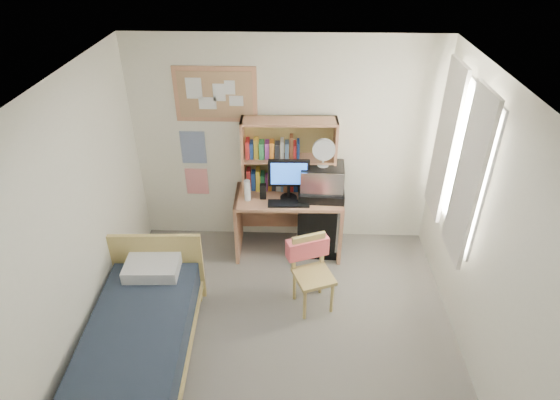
{
  "coord_description": "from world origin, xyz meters",
  "views": [
    {
      "loc": [
        0.13,
        -2.98,
        3.71
      ],
      "look_at": [
        -0.02,
        1.2,
        1.08
      ],
      "focal_mm": 30.0,
      "sensor_mm": 36.0,
      "label": 1
    }
  ],
  "objects_px": {
    "bed": "(139,347)",
    "speaker_right": "(314,192)",
    "bulletin_board": "(215,94)",
    "speaker_left": "(263,191)",
    "desk_fan": "(323,153)",
    "monitor": "(289,180)",
    "desk": "(288,223)",
    "mini_fridge": "(320,218)",
    "desk_chair": "(314,276)",
    "microwave": "(322,176)"
  },
  "relations": [
    {
      "from": "monitor",
      "to": "desk_fan",
      "type": "height_order",
      "value": "desk_fan"
    },
    {
      "from": "bed",
      "to": "desk_fan",
      "type": "relative_size",
      "value": 5.82
    },
    {
      "from": "speaker_left",
      "to": "bulletin_board",
      "type": "bearing_deg",
      "value": 142.95
    },
    {
      "from": "desk_fan",
      "to": "mini_fridge",
      "type": "bearing_deg",
      "value": 90.0
    },
    {
      "from": "mini_fridge",
      "to": "bed",
      "type": "bearing_deg",
      "value": -129.69
    },
    {
      "from": "mini_fridge",
      "to": "desk_fan",
      "type": "xyz_separation_m",
      "value": [
        -0.0,
        -0.02,
        0.9
      ]
    },
    {
      "from": "bulletin_board",
      "to": "desk_chair",
      "type": "bearing_deg",
      "value": -49.32
    },
    {
      "from": "bulletin_board",
      "to": "desk_fan",
      "type": "distance_m",
      "value": 1.39
    },
    {
      "from": "speaker_right",
      "to": "microwave",
      "type": "height_order",
      "value": "microwave"
    },
    {
      "from": "desk_chair",
      "to": "monitor",
      "type": "relative_size",
      "value": 1.66
    },
    {
      "from": "bed",
      "to": "speaker_left",
      "type": "bearing_deg",
      "value": 57.19
    },
    {
      "from": "desk",
      "to": "monitor",
      "type": "distance_m",
      "value": 0.65
    },
    {
      "from": "bed",
      "to": "desk_fan",
      "type": "xyz_separation_m",
      "value": [
        1.73,
        1.89,
        1.09
      ]
    },
    {
      "from": "desk",
      "to": "speaker_left",
      "type": "relative_size",
      "value": 7.09
    },
    {
      "from": "speaker_left",
      "to": "desk_fan",
      "type": "xyz_separation_m",
      "value": [
        0.69,
        0.1,
        0.46
      ]
    },
    {
      "from": "speaker_right",
      "to": "microwave",
      "type": "distance_m",
      "value": 0.2
    },
    {
      "from": "bulletin_board",
      "to": "desk",
      "type": "xyz_separation_m",
      "value": [
        0.84,
        -0.32,
        -1.52
      ]
    },
    {
      "from": "bulletin_board",
      "to": "monitor",
      "type": "bearing_deg",
      "value": -24.41
    },
    {
      "from": "desk_chair",
      "to": "speaker_right",
      "type": "bearing_deg",
      "value": 68.45
    },
    {
      "from": "mini_fridge",
      "to": "speaker_left",
      "type": "distance_m",
      "value": 0.82
    },
    {
      "from": "desk",
      "to": "speaker_right",
      "type": "xyz_separation_m",
      "value": [
        0.3,
        -0.05,
        0.49
      ]
    },
    {
      "from": "desk",
      "to": "monitor",
      "type": "height_order",
      "value": "monitor"
    },
    {
      "from": "desk_chair",
      "to": "desk_fan",
      "type": "bearing_deg",
      "value": 63.55
    },
    {
      "from": "bulletin_board",
      "to": "desk_fan",
      "type": "bearing_deg",
      "value": -13.22
    },
    {
      "from": "desk",
      "to": "desk_fan",
      "type": "relative_size",
      "value": 3.99
    },
    {
      "from": "bed",
      "to": "speaker_right",
      "type": "xyz_separation_m",
      "value": [
        1.64,
        1.8,
        0.63
      ]
    },
    {
      "from": "bed",
      "to": "speaker_right",
      "type": "relative_size",
      "value": 10.04
    },
    {
      "from": "bulletin_board",
      "to": "speaker_left",
      "type": "relative_size",
      "value": 5.22
    },
    {
      "from": "speaker_right",
      "to": "desk_fan",
      "type": "distance_m",
      "value": 0.48
    },
    {
      "from": "desk",
      "to": "desk_chair",
      "type": "height_order",
      "value": "desk_chair"
    },
    {
      "from": "desk_chair",
      "to": "mini_fridge",
      "type": "distance_m",
      "value": 1.05
    },
    {
      "from": "speaker_right",
      "to": "microwave",
      "type": "relative_size",
      "value": 0.37
    },
    {
      "from": "microwave",
      "to": "bulletin_board",
      "type": "bearing_deg",
      "value": 169.36
    },
    {
      "from": "bulletin_board",
      "to": "desk_fan",
      "type": "height_order",
      "value": "bulletin_board"
    },
    {
      "from": "speaker_right",
      "to": "microwave",
      "type": "xyz_separation_m",
      "value": [
        0.09,
        0.09,
        0.16
      ]
    },
    {
      "from": "speaker_right",
      "to": "desk_fan",
      "type": "xyz_separation_m",
      "value": [
        0.09,
        0.09,
        0.46
      ]
    },
    {
      "from": "desk_chair",
      "to": "bed",
      "type": "relative_size",
      "value": 0.45
    },
    {
      "from": "monitor",
      "to": "bed",
      "type": "bearing_deg",
      "value": -128.21
    },
    {
      "from": "desk_fan",
      "to": "microwave",
      "type": "bearing_deg",
      "value": -177.43
    },
    {
      "from": "desk_chair",
      "to": "speaker_left",
      "type": "bearing_deg",
      "value": 101.62
    },
    {
      "from": "mini_fridge",
      "to": "microwave",
      "type": "xyz_separation_m",
      "value": [
        -0.0,
        -0.02,
        0.59
      ]
    },
    {
      "from": "bulletin_board",
      "to": "speaker_right",
      "type": "bearing_deg",
      "value": -18.18
    },
    {
      "from": "bulletin_board",
      "to": "bed",
      "type": "bearing_deg",
      "value": -102.93
    },
    {
      "from": "desk",
      "to": "microwave",
      "type": "relative_size",
      "value": 2.58
    },
    {
      "from": "desk",
      "to": "speaker_left",
      "type": "height_order",
      "value": "speaker_left"
    },
    {
      "from": "microwave",
      "to": "desk",
      "type": "bearing_deg",
      "value": -172.53
    },
    {
      "from": "desk_fan",
      "to": "monitor",
      "type": "bearing_deg",
      "value": -163.93
    },
    {
      "from": "desk_chair",
      "to": "speaker_right",
      "type": "distance_m",
      "value": 1.05
    },
    {
      "from": "desk_chair",
      "to": "monitor",
      "type": "xyz_separation_m",
      "value": [
        -0.29,
        0.93,
        0.63
      ]
    },
    {
      "from": "bulletin_board",
      "to": "mini_fridge",
      "type": "bearing_deg",
      "value": -12.32
    }
  ]
}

